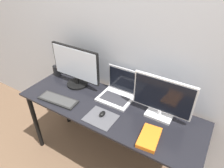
# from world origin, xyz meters

# --- Properties ---
(wall_back) EXTENTS (7.00, 0.05, 2.50)m
(wall_back) POSITION_xyz_m (0.00, 0.63, 1.25)
(wall_back) COLOR silver
(wall_back) RESTS_ON ground_plane
(desk) EXTENTS (1.67, 0.57, 0.76)m
(desk) POSITION_xyz_m (0.00, 0.28, 0.65)
(desk) COLOR black
(desk) RESTS_ON ground_plane
(monitor_left) EXTENTS (0.54, 0.21, 0.41)m
(monitor_left) POSITION_xyz_m (-0.45, 0.42, 0.97)
(monitor_left) COLOR black
(monitor_left) RESTS_ON desk
(monitor_right) EXTENTS (0.48, 0.15, 0.36)m
(monitor_right) POSITION_xyz_m (0.42, 0.42, 0.94)
(monitor_right) COLOR silver
(monitor_right) RESTS_ON desk
(laptop) EXTENTS (0.30, 0.26, 0.26)m
(laptop) POSITION_xyz_m (-0.00, 0.47, 0.82)
(laptop) COLOR silver
(laptop) RESTS_ON desk
(keyboard) EXTENTS (0.39, 0.17, 0.02)m
(keyboard) POSITION_xyz_m (-0.44, 0.12, 0.77)
(keyboard) COLOR black
(keyboard) RESTS_ON desk
(mousepad) EXTENTS (0.25, 0.21, 0.00)m
(mousepad) POSITION_xyz_m (0.03, 0.14, 0.76)
(mousepad) COLOR #47474C
(mousepad) RESTS_ON desk
(mouse) EXTENTS (0.04, 0.07, 0.03)m
(mouse) POSITION_xyz_m (0.02, 0.17, 0.78)
(mouse) COLOR black
(mouse) RESTS_ON mousepad
(book) EXTENTS (0.16, 0.24, 0.03)m
(book) POSITION_xyz_m (0.45, 0.14, 0.77)
(book) COLOR orange
(book) RESTS_ON desk
(mug) EXTENTS (0.08, 0.08, 0.10)m
(mug) POSITION_xyz_m (-0.77, 0.46, 0.81)
(mug) COLOR #262628
(mug) RESTS_ON desk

